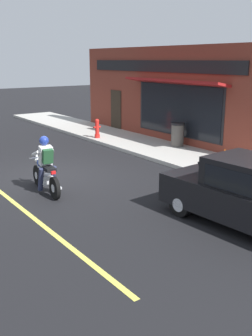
{
  "coord_description": "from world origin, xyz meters",
  "views": [
    {
      "loc": [
        -5.07,
        -11.15,
        3.63
      ],
      "look_at": [
        0.59,
        -3.28,
        0.95
      ],
      "focal_mm": 42.0,
      "sensor_mm": 36.0,
      "label": 1
    }
  ],
  "objects_px": {
    "motorcycle_with_rider": "(46,169)",
    "fire_hydrant": "(97,129)",
    "traffic_cone": "(224,157)",
    "car_hatchback": "(245,193)",
    "trash_bin": "(178,134)"
  },
  "relations": [
    {
      "from": "fire_hydrant",
      "to": "trash_bin",
      "type": "bearing_deg",
      "value": -63.36
    },
    {
      "from": "car_hatchback",
      "to": "fire_hydrant",
      "type": "height_order",
      "value": "car_hatchback"
    },
    {
      "from": "car_hatchback",
      "to": "traffic_cone",
      "type": "xyz_separation_m",
      "value": [
        3.28,
        3.39,
        -0.33
      ]
    },
    {
      "from": "traffic_cone",
      "to": "car_hatchback",
      "type": "bearing_deg",
      "value": -134.04
    },
    {
      "from": "car_hatchback",
      "to": "fire_hydrant",
      "type": "relative_size",
      "value": 4.4
    },
    {
      "from": "motorcycle_with_rider",
      "to": "traffic_cone",
      "type": "height_order",
      "value": "motorcycle_with_rider"
    },
    {
      "from": "car_hatchback",
      "to": "trash_bin",
      "type": "height_order",
      "value": "car_hatchback"
    },
    {
      "from": "fire_hydrant",
      "to": "traffic_cone",
      "type": "bearing_deg",
      "value": -82.3
    },
    {
      "from": "motorcycle_with_rider",
      "to": "trash_bin",
      "type": "bearing_deg",
      "value": 15.59
    },
    {
      "from": "trash_bin",
      "to": "car_hatchback",
      "type": "bearing_deg",
      "value": -121.9
    },
    {
      "from": "traffic_cone",
      "to": "fire_hydrant",
      "type": "height_order",
      "value": "fire_hydrant"
    },
    {
      "from": "trash_bin",
      "to": "fire_hydrant",
      "type": "relative_size",
      "value": 1.11
    },
    {
      "from": "car_hatchback",
      "to": "fire_hydrant",
      "type": "xyz_separation_m",
      "value": [
        2.37,
        10.13,
        -0.19
      ]
    },
    {
      "from": "motorcycle_with_rider",
      "to": "fire_hydrant",
      "type": "distance_m",
      "value": 7.36
    },
    {
      "from": "motorcycle_with_rider",
      "to": "fire_hydrant",
      "type": "relative_size",
      "value": 2.3
    }
  ]
}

